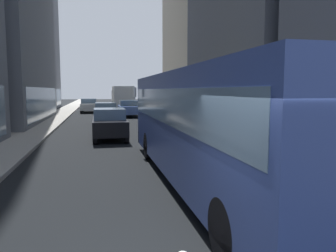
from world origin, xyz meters
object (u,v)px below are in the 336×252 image
(transit_bus, at_px, (209,120))
(car_grey_wagon, at_px, (106,113))
(car_yellow_taxi, at_px, (172,118))
(car_red_coupe, at_px, (129,102))
(car_black_suv, at_px, (109,123))
(box_truck, at_px, (122,98))
(car_blue_hatchback, at_px, (129,108))
(car_white_van, at_px, (89,105))

(transit_bus, height_order, car_grey_wagon, transit_bus)
(car_yellow_taxi, bearing_deg, car_red_coupe, 90.00)
(car_yellow_taxi, bearing_deg, car_black_suv, -147.80)
(car_yellow_taxi, xyz_separation_m, box_truck, (-1.60, 20.93, 0.84))
(car_black_suv, distance_m, box_truck, 23.58)
(car_yellow_taxi, height_order, car_blue_hatchback, same)
(car_grey_wagon, height_order, box_truck, box_truck)
(car_grey_wagon, bearing_deg, box_truck, 80.92)
(transit_bus, bearing_deg, car_red_coupe, 87.78)
(car_white_van, xyz_separation_m, car_grey_wagon, (1.60, -13.44, -0.00))
(car_grey_wagon, bearing_deg, car_blue_hatchback, 69.00)
(car_yellow_taxi, height_order, car_black_suv, same)
(car_blue_hatchback, height_order, car_grey_wagon, same)
(transit_bus, relative_size, car_blue_hatchback, 2.54)
(car_white_van, bearing_deg, car_grey_wagon, -83.21)
(car_red_coupe, bearing_deg, car_black_suv, -97.12)
(car_white_van, bearing_deg, car_black_suv, -85.82)
(car_red_coupe, xyz_separation_m, car_yellow_taxi, (0.00, -29.52, -0.00))
(car_yellow_taxi, relative_size, car_black_suv, 0.99)
(car_grey_wagon, bearing_deg, car_black_suv, -90.00)
(car_red_coupe, xyz_separation_m, box_truck, (-1.60, -8.60, 0.84))
(car_grey_wagon, bearing_deg, transit_bus, -82.27)
(car_white_van, distance_m, box_truck, 4.38)
(car_blue_hatchback, xyz_separation_m, car_black_suv, (-2.40, -14.69, -0.00))
(car_yellow_taxi, relative_size, car_grey_wagon, 1.06)
(car_white_van, relative_size, box_truck, 0.64)
(car_black_suv, bearing_deg, transit_bus, -75.46)
(car_blue_hatchback, bearing_deg, transit_bus, -90.00)
(car_white_van, distance_m, car_yellow_taxi, 20.15)
(transit_bus, relative_size, car_black_suv, 2.51)
(car_red_coupe, height_order, box_truck, box_truck)
(car_blue_hatchback, bearing_deg, car_yellow_taxi, -82.51)
(car_yellow_taxi, xyz_separation_m, car_blue_hatchback, (-1.60, 12.17, 0.00))
(car_yellow_taxi, bearing_deg, transit_bus, -97.74)
(car_white_van, distance_m, car_red_coupe, 11.61)
(transit_bus, distance_m, car_black_suv, 9.60)
(car_grey_wagon, bearing_deg, car_yellow_taxi, -55.94)
(transit_bus, xyz_separation_m, car_grey_wagon, (-2.40, 17.69, -0.96))
(transit_bus, height_order, car_white_van, transit_bus)
(car_blue_hatchback, bearing_deg, car_black_suv, -99.28)
(car_yellow_taxi, xyz_separation_m, car_black_suv, (-4.00, -2.52, -0.00))
(car_white_van, height_order, car_grey_wagon, same)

